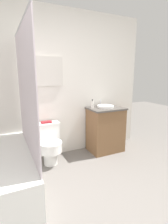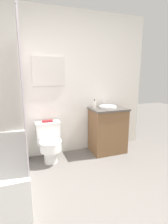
{
  "view_description": "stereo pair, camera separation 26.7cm",
  "coord_description": "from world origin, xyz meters",
  "px_view_note": "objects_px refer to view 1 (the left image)",
  "views": [
    {
      "loc": [
        -0.84,
        -0.88,
        1.44
      ],
      "look_at": [
        0.33,
        1.58,
        0.84
      ],
      "focal_mm": 28.0,
      "sensor_mm": 36.0,
      "label": 1
    },
    {
      "loc": [
        -0.59,
        -0.98,
        1.44
      ],
      "look_at": [
        0.33,
        1.58,
        0.84
      ],
      "focal_mm": 28.0,
      "sensor_mm": 36.0,
      "label": 2
    }
  ],
  "objects_px": {
    "toilet": "(49,142)",
    "soap_bottle": "(92,104)",
    "book_on_tank": "(46,122)",
    "sink": "(105,106)"
  },
  "relations": [
    {
      "from": "toilet",
      "to": "soap_bottle",
      "type": "relative_size",
      "value": 4.12
    },
    {
      "from": "soap_bottle",
      "to": "book_on_tank",
      "type": "distance_m",
      "value": 0.88
    },
    {
      "from": "toilet",
      "to": "sink",
      "type": "xyz_separation_m",
      "value": [
        1.08,
        0.02,
        0.51
      ]
    },
    {
      "from": "soap_bottle",
      "to": "book_on_tank",
      "type": "bearing_deg",
      "value": 178.23
    },
    {
      "from": "toilet",
      "to": "book_on_tank",
      "type": "bearing_deg",
      "value": 90.0
    },
    {
      "from": "soap_bottle",
      "to": "book_on_tank",
      "type": "xyz_separation_m",
      "value": [
        -0.84,
        0.03,
        -0.24
      ]
    },
    {
      "from": "book_on_tank",
      "to": "soap_bottle",
      "type": "bearing_deg",
      "value": -1.77
    },
    {
      "from": "sink",
      "to": "book_on_tank",
      "type": "height_order",
      "value": "sink"
    },
    {
      "from": "book_on_tank",
      "to": "toilet",
      "type": "bearing_deg",
      "value": -90.0
    },
    {
      "from": "sink",
      "to": "book_on_tank",
      "type": "distance_m",
      "value": 1.1
    }
  ]
}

